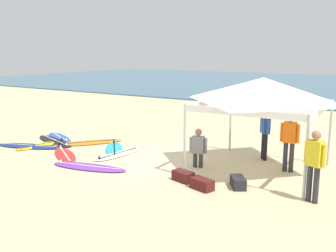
{
  "coord_description": "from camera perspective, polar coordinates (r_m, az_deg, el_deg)",
  "views": [
    {
      "loc": [
        6.37,
        -9.92,
        3.48
      ],
      "look_at": [
        -0.27,
        0.79,
        1.0
      ],
      "focal_mm": 40.8,
      "sensor_mm": 36.0,
      "label": 1
    }
  ],
  "objects": [
    {
      "name": "ground_plane",
      "position": [
        12.29,
        -0.88,
        -5.31
      ],
      "size": [
        80.0,
        80.0,
        0.0
      ],
      "primitive_type": "plane",
      "color": "beige"
    },
    {
      "name": "sea",
      "position": [
        42.54,
        23.2,
        5.61
      ],
      "size": [
        80.0,
        36.0,
        0.1
      ],
      "primitive_type": "cube",
      "color": "#386B84",
      "rests_on": "ground"
    },
    {
      "name": "canopy_tent",
      "position": [
        11.23,
        14.01,
        5.24
      ],
      "size": [
        3.37,
        3.37,
        2.75
      ],
      "color": "#B7B7BC",
      "rests_on": "ground"
    },
    {
      "name": "surfboard_cyan",
      "position": [
        13.83,
        -8.02,
        -3.39
      ],
      "size": [
        1.91,
        2.09,
        0.19
      ],
      "color": "#23B2CC",
      "rests_on": "ground"
    },
    {
      "name": "surfboard_yellow",
      "position": [
        15.04,
        -18.25,
        -2.67
      ],
      "size": [
        0.88,
        2.16,
        0.19
      ],
      "color": "yellow",
      "rests_on": "ground"
    },
    {
      "name": "surfboard_red",
      "position": [
        13.39,
        -15.15,
        -4.16
      ],
      "size": [
        2.13,
        1.69,
        0.19
      ],
      "color": "red",
      "rests_on": "ground"
    },
    {
      "name": "surfboard_blue",
      "position": [
        16.12,
        -15.9,
        -1.63
      ],
      "size": [
        2.17,
        1.42,
        0.19
      ],
      "color": "blue",
      "rests_on": "ground"
    },
    {
      "name": "surfboard_orange",
      "position": [
        14.93,
        -11.86,
        -2.44
      ],
      "size": [
        2.15,
        2.47,
        0.19
      ],
      "color": "orange",
      "rests_on": "ground"
    },
    {
      "name": "surfboard_purple",
      "position": [
        11.85,
        -11.73,
        -5.99
      ],
      "size": [
        2.55,
        1.16,
        0.19
      ],
      "color": "purple",
      "rests_on": "ground"
    },
    {
      "name": "surfboard_navy",
      "position": [
        15.01,
        -20.13,
        -2.82
      ],
      "size": [
        2.63,
        1.44,
        0.19
      ],
      "color": "navy",
      "rests_on": "ground"
    },
    {
      "name": "surfboard_white",
      "position": [
        13.11,
        -7.48,
        -4.19
      ],
      "size": [
        0.77,
        2.14,
        0.19
      ],
      "color": "white",
      "rests_on": "ground"
    },
    {
      "name": "surfboard_black",
      "position": [
        15.52,
        -16.52,
        -2.15
      ],
      "size": [
        2.66,
        1.48,
        0.19
      ],
      "color": "black",
      "rests_on": "ground"
    },
    {
      "name": "person_orange",
      "position": [
        11.56,
        17.69,
        -1.84
      ],
      "size": [
        0.55,
        0.22,
        1.71
      ],
      "color": "#2D2D33",
      "rests_on": "ground"
    },
    {
      "name": "person_blue",
      "position": [
        12.66,
        14.3,
        -0.56
      ],
      "size": [
        0.39,
        0.46,
        1.71
      ],
      "color": "black",
      "rests_on": "ground"
    },
    {
      "name": "person_yellow",
      "position": [
        9.42,
        21.03,
        -4.95
      ],
      "size": [
        0.51,
        0.34,
        1.71
      ],
      "color": "#2D2D33",
      "rests_on": "ground"
    },
    {
      "name": "person_grey",
      "position": [
        11.55,
        4.53,
        -3.05
      ],
      "size": [
        0.54,
        0.29,
        1.2
      ],
      "color": "#383842",
      "rests_on": "ground"
    },
    {
      "name": "gear_bag_near_tent",
      "position": [
        9.89,
        5.11,
        -8.64
      ],
      "size": [
        0.67,
        0.48,
        0.28
      ],
      "primitive_type": "cube",
      "rotation": [
        0.0,
        0.0,
        2.84
      ],
      "color": "#4C1919",
      "rests_on": "ground"
    },
    {
      "name": "gear_bag_by_pole",
      "position": [
        10.14,
        10.42,
        -8.28
      ],
      "size": [
        0.6,
        0.68,
        0.28
      ],
      "primitive_type": "cube",
      "rotation": [
        0.0,
        0.0,
        2.16
      ],
      "color": "#232328",
      "rests_on": "ground"
    },
    {
      "name": "gear_bag_on_sand",
      "position": [
        10.45,
        2.28,
        -7.5
      ],
      "size": [
        0.67,
        0.48,
        0.28
      ],
      "primitive_type": "cube",
      "rotation": [
        0.0,
        0.0,
        2.84
      ],
      "color": "#4C1919",
      "rests_on": "ground"
    }
  ]
}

